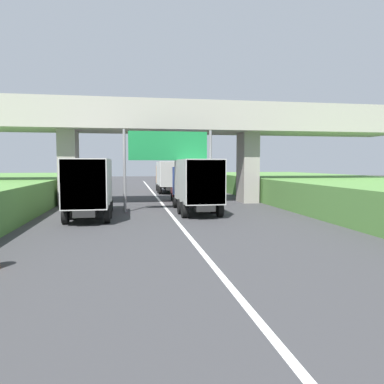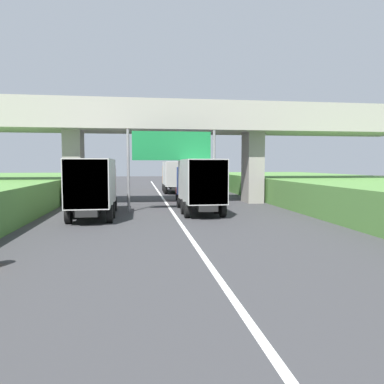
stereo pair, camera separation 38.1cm
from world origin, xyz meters
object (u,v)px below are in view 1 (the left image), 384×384
Objects in this scene: truck_green at (199,175)px; car_red at (184,191)px; overhead_highway_sign at (168,151)px; truck_blue at (195,183)px; truck_orange at (168,175)px; truck_white at (90,185)px.

truck_green is 1.78× the size of car_red.
truck_blue is at bearing -26.07° from overhead_highway_sign.
truck_green is at bearing 78.31° from truck_blue.
truck_blue is 1.78× the size of car_red.
truck_orange is (1.66, 16.48, -2.06)m from overhead_highway_sign.
truck_blue is (1.68, -0.82, -2.06)m from overhead_highway_sign.
truck_white is at bearing -169.33° from truck_blue.
overhead_highway_sign is 5.61m from truck_white.
overhead_highway_sign is 1.43× the size of car_red.
truck_orange is at bearing 169.14° from truck_green.
truck_orange is (-3.46, 0.66, 0.00)m from truck_green.
truck_orange is at bearing 91.53° from car_red.
overhead_highway_sign is at bearing 23.03° from truck_white.
truck_white is 1.00× the size of truck_orange.
car_red is at bearing -108.32° from truck_green.
overhead_highway_sign is at bearing -107.33° from car_red.
truck_orange is 1.78× the size of car_red.
truck_green is 3.52m from truck_orange.
truck_green is (3.44, 16.64, 0.00)m from truck_blue.
car_red is at bearing 72.67° from overhead_highway_sign.
truck_orange is (-0.01, 17.30, 0.00)m from truck_blue.
car_red is (0.26, 7.03, -1.08)m from truck_blue.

